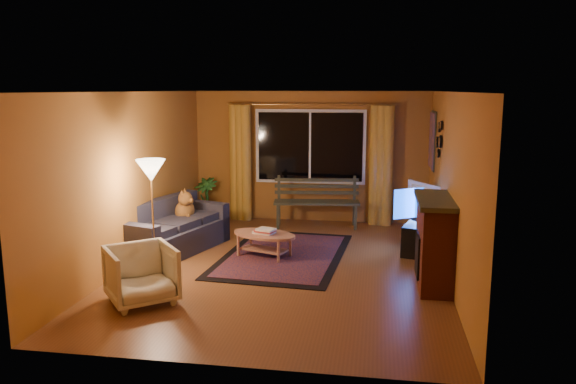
# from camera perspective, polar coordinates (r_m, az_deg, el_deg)

# --- Properties ---
(floor) EXTENTS (4.50, 6.00, 0.02)m
(floor) POSITION_cam_1_polar(r_m,az_deg,el_deg) (8.19, -0.34, -7.69)
(floor) COLOR brown
(floor) RESTS_ON ground
(ceiling) EXTENTS (4.50, 6.00, 0.02)m
(ceiling) POSITION_cam_1_polar(r_m,az_deg,el_deg) (7.79, -0.36, 10.23)
(ceiling) COLOR white
(ceiling) RESTS_ON ground
(wall_back) EXTENTS (4.50, 0.02, 2.50)m
(wall_back) POSITION_cam_1_polar(r_m,az_deg,el_deg) (10.84, 2.28, 3.60)
(wall_back) COLOR #B2702B
(wall_back) RESTS_ON ground
(wall_left) EXTENTS (0.02, 6.00, 2.50)m
(wall_left) POSITION_cam_1_polar(r_m,az_deg,el_deg) (8.56, -15.45, 1.39)
(wall_left) COLOR #B2702B
(wall_left) RESTS_ON ground
(wall_right) EXTENTS (0.02, 6.00, 2.50)m
(wall_right) POSITION_cam_1_polar(r_m,az_deg,el_deg) (7.85, 16.16, 0.57)
(wall_right) COLOR #B2702B
(wall_right) RESTS_ON ground
(window) EXTENTS (2.00, 0.02, 1.30)m
(window) POSITION_cam_1_polar(r_m,az_deg,el_deg) (10.76, 2.25, 4.61)
(window) COLOR black
(window) RESTS_ON wall_back
(curtain_rod) EXTENTS (3.20, 0.03, 0.03)m
(curtain_rod) POSITION_cam_1_polar(r_m,az_deg,el_deg) (10.66, 2.25, 8.87)
(curtain_rod) COLOR #BF8C3F
(curtain_rod) RESTS_ON wall_back
(curtain_left) EXTENTS (0.36, 0.36, 2.24)m
(curtain_left) POSITION_cam_1_polar(r_m,az_deg,el_deg) (10.97, -4.83, 2.97)
(curtain_left) COLOR gold
(curtain_left) RESTS_ON ground
(curtain_right) EXTENTS (0.36, 0.36, 2.24)m
(curtain_right) POSITION_cam_1_polar(r_m,az_deg,el_deg) (10.65, 9.43, 2.64)
(curtain_right) COLOR gold
(curtain_right) RESTS_ON ground
(bench) EXTENTS (1.62, 0.64, 0.47)m
(bench) POSITION_cam_1_polar(r_m,az_deg,el_deg) (10.44, 2.91, -2.32)
(bench) COLOR #2F3120
(bench) RESTS_ON ground
(potted_plant) EXTENTS (0.58, 0.58, 0.84)m
(potted_plant) POSITION_cam_1_polar(r_m,az_deg,el_deg) (11.04, -8.34, -0.74)
(potted_plant) COLOR #235B1E
(potted_plant) RESTS_ON ground
(sofa) EXTENTS (1.41, 2.16, 0.81)m
(sofa) POSITION_cam_1_polar(r_m,az_deg,el_deg) (9.02, -11.65, -3.48)
(sofa) COLOR #252531
(sofa) RESTS_ON ground
(dog) EXTENTS (0.35, 0.44, 0.43)m
(dog) POSITION_cam_1_polar(r_m,az_deg,el_deg) (9.37, -10.44, -1.61)
(dog) COLOR #9B632A
(dog) RESTS_ON sofa
(armchair) EXTENTS (1.02, 1.02, 0.77)m
(armchair) POSITION_cam_1_polar(r_m,az_deg,el_deg) (6.99, -14.69, -7.86)
(armchair) COLOR beige
(armchair) RESTS_ON ground
(floor_lamp) EXTENTS (0.34, 0.34, 1.61)m
(floor_lamp) POSITION_cam_1_polar(r_m,az_deg,el_deg) (7.96, -13.56, -2.45)
(floor_lamp) COLOR #BF8C3F
(floor_lamp) RESTS_ON ground
(rug) EXTENTS (1.98, 2.93, 0.02)m
(rug) POSITION_cam_1_polar(r_m,az_deg,el_deg) (8.73, -0.44, -6.41)
(rug) COLOR maroon
(rug) RESTS_ON ground
(coffee_table) EXTENTS (1.32, 1.32, 0.37)m
(coffee_table) POSITION_cam_1_polar(r_m,az_deg,el_deg) (8.62, -2.43, -5.41)
(coffee_table) COLOR #AE6F52
(coffee_table) RESTS_ON ground
(tv_console) EXTENTS (0.67, 1.20, 0.48)m
(tv_console) POSITION_cam_1_polar(r_m,az_deg,el_deg) (9.21, 13.34, -4.32)
(tv_console) COLOR black
(tv_console) RESTS_ON ground
(television) EXTENTS (0.66, 0.93, 0.59)m
(television) POSITION_cam_1_polar(r_m,az_deg,el_deg) (9.09, 13.48, -1.08)
(television) COLOR black
(television) RESTS_ON tv_console
(fireplace) EXTENTS (0.40, 1.20, 1.10)m
(fireplace) POSITION_cam_1_polar(r_m,az_deg,el_deg) (7.58, 14.67, -5.11)
(fireplace) COLOR maroon
(fireplace) RESTS_ON ground
(mirror_cluster) EXTENTS (0.06, 0.60, 0.56)m
(mirror_cluster) POSITION_cam_1_polar(r_m,az_deg,el_deg) (9.06, 15.05, 5.40)
(mirror_cluster) COLOR black
(mirror_cluster) RESTS_ON wall_right
(painting) EXTENTS (0.04, 0.76, 0.96)m
(painting) POSITION_cam_1_polar(r_m,az_deg,el_deg) (10.21, 14.43, 5.11)
(painting) COLOR orange
(painting) RESTS_ON wall_right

